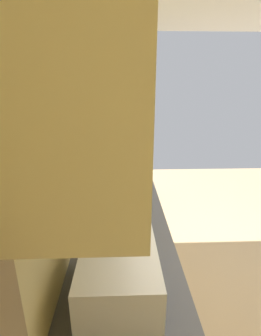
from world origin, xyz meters
TOP-DOWN VIEW (x-y plane):
  - ground_plane at (0.00, 0.00)m, footprint 6.74×6.74m
  - wall_back at (0.00, 1.50)m, footprint 4.33×0.12m
  - counter_run at (-0.31, 1.14)m, footprint 3.58×0.63m
  - upper_cabinets at (-0.31, 1.26)m, footprint 2.25×0.36m
  - oven_range at (1.77, 1.11)m, footprint 0.59×0.67m
  - microwave at (-0.98, 1.15)m, footprint 0.51×0.34m
  - bowl at (0.56, 1.07)m, footprint 0.13×0.13m

SIDE VIEW (x-z plane):
  - ground_plane at x=0.00m, z-range 0.00..0.00m
  - counter_run at x=-0.31m, z-range 0.00..0.89m
  - oven_range at x=1.77m, z-range -0.07..0.99m
  - bowl at x=0.56m, z-range 0.89..0.94m
  - microwave at x=-0.98m, z-range 0.89..1.16m
  - wall_back at x=0.00m, z-range 0.00..2.59m
  - upper_cabinets at x=-0.31m, z-range 1.48..2.17m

